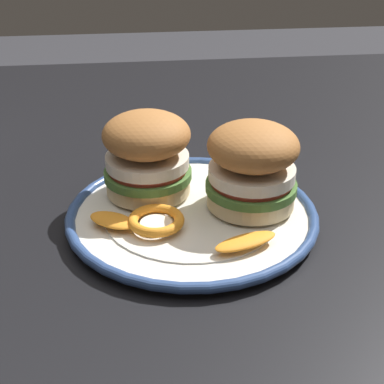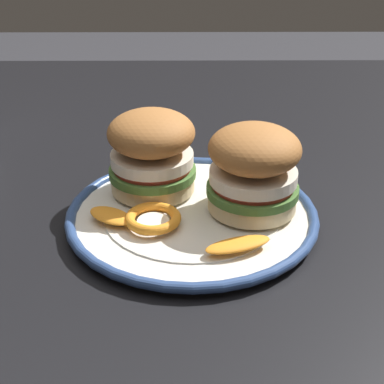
{
  "view_description": "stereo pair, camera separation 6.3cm",
  "coord_description": "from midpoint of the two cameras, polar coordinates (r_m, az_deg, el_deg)",
  "views": [
    {
      "loc": [
        -0.63,
        0.1,
        1.06
      ],
      "look_at": [
        -0.07,
        0.04,
        0.75
      ],
      "focal_mm": 53.66,
      "sensor_mm": 36.0,
      "label": 1
    },
    {
      "loc": [
        -0.64,
        0.04,
        1.06
      ],
      "look_at": [
        -0.07,
        0.04,
        0.75
      ],
      "focal_mm": 53.66,
      "sensor_mm": 36.0,
      "label": 2
    }
  ],
  "objects": [
    {
      "name": "sandwich_half_left",
      "position": [
        0.68,
        -7.13,
        3.82
      ],
      "size": [
        0.13,
        0.13,
        0.1
      ],
      "color": "beige",
      "rests_on": "dinner_plate"
    },
    {
      "name": "sandwich_half_right",
      "position": [
        0.65,
        3.26,
        2.64
      ],
      "size": [
        0.13,
        0.13,
        0.1
      ],
      "color": "beige",
      "rests_on": "dinner_plate"
    },
    {
      "name": "orange_peel_strip_long",
      "position": [
        0.64,
        -10.68,
        -2.85
      ],
      "size": [
        0.06,
        0.06,
        0.01
      ],
      "color": "orange",
      "rests_on": "dinner_plate"
    },
    {
      "name": "orange_peel_strip_short",
      "position": [
        0.6,
        2.35,
        -5.02
      ],
      "size": [
        0.05,
        0.08,
        0.01
      ],
      "color": "orange",
      "rests_on": "dinner_plate"
    },
    {
      "name": "dinner_plate",
      "position": [
        0.67,
        -2.71,
        -2.38
      ],
      "size": [
        0.29,
        0.29,
        0.02
      ],
      "color": "silver",
      "rests_on": "dining_table"
    },
    {
      "name": "orange_peel_curled",
      "position": [
        0.63,
        -6.45,
        -2.92
      ],
      "size": [
        0.07,
        0.07,
        0.01
      ],
      "color": "orange",
      "rests_on": "dinner_plate"
    },
    {
      "name": "dining_table",
      "position": [
        0.78,
        -0.21,
        -5.91
      ],
      "size": [
        1.25,
        1.01,
        0.71
      ],
      "color": "black",
      "rests_on": "ground"
    }
  ]
}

